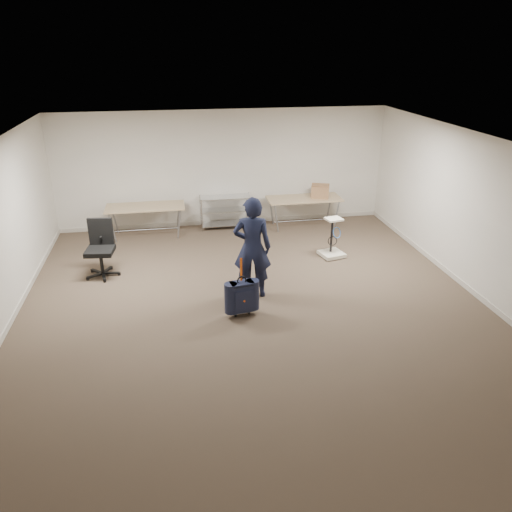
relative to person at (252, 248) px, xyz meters
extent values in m
plane|color=#45372A|center=(-0.05, -0.56, -0.92)|extent=(9.00, 9.00, 0.00)
plane|color=silver|center=(-0.05, 3.94, 0.48)|extent=(8.00, 0.00, 8.00)
plane|color=silver|center=(-0.05, -5.06, 0.48)|extent=(8.00, 0.00, 8.00)
plane|color=silver|center=(3.95, -0.56, 0.48)|extent=(0.00, 9.00, 9.00)
plane|color=silver|center=(-0.05, -0.56, 1.88)|extent=(8.00, 8.00, 0.00)
cube|color=beige|center=(-0.05, 3.93, -0.87)|extent=(8.00, 0.02, 0.10)
cube|color=beige|center=(-4.04, -0.56, -0.87)|extent=(0.02, 9.00, 0.10)
cube|color=beige|center=(3.94, -0.56, -0.87)|extent=(0.02, 9.00, 0.10)
cube|color=tan|center=(-1.95, 3.39, -0.21)|extent=(1.80, 0.75, 0.03)
cylinder|color=gray|center=(-1.95, 3.39, -0.77)|extent=(1.50, 0.02, 0.02)
cylinder|color=gray|center=(-2.70, 3.09, -0.57)|extent=(0.13, 0.04, 0.69)
cylinder|color=gray|center=(-1.20, 3.09, -0.57)|extent=(0.13, 0.04, 0.69)
cylinder|color=gray|center=(-2.70, 3.69, -0.57)|extent=(0.13, 0.04, 0.69)
cylinder|color=gray|center=(-1.20, 3.69, -0.57)|extent=(0.13, 0.04, 0.69)
cube|color=tan|center=(1.85, 3.39, -0.21)|extent=(1.80, 0.75, 0.03)
cylinder|color=gray|center=(1.85, 3.39, -0.77)|extent=(1.50, 0.02, 0.02)
cylinder|color=gray|center=(1.10, 3.09, -0.57)|extent=(0.13, 0.04, 0.69)
cylinder|color=gray|center=(2.60, 3.09, -0.57)|extent=(0.13, 0.04, 0.69)
cylinder|color=gray|center=(1.10, 3.69, -0.57)|extent=(0.13, 0.04, 0.69)
cylinder|color=gray|center=(2.60, 3.69, -0.57)|extent=(0.13, 0.04, 0.69)
cylinder|color=silver|center=(-0.65, 3.41, -0.52)|extent=(0.02, 0.02, 0.80)
cylinder|color=silver|center=(0.55, 3.41, -0.52)|extent=(0.02, 0.02, 0.80)
cylinder|color=silver|center=(-0.65, 3.86, -0.52)|extent=(0.02, 0.02, 0.80)
cylinder|color=silver|center=(0.55, 3.86, -0.52)|extent=(0.02, 0.02, 0.80)
cube|color=silver|center=(-0.05, 3.64, -0.82)|extent=(1.20, 0.45, 0.02)
cube|color=silver|center=(-0.05, 3.64, -0.47)|extent=(1.20, 0.45, 0.02)
cube|color=silver|center=(-0.05, 3.64, -0.14)|extent=(1.20, 0.45, 0.01)
imported|color=black|center=(0.00, 0.00, 0.00)|extent=(0.74, 0.57, 1.84)
cube|color=black|center=(-0.30, -0.72, -0.56)|extent=(0.41, 0.28, 0.52)
cube|color=black|center=(-0.30, -0.70, -0.83)|extent=(0.36, 0.21, 0.03)
cylinder|color=black|center=(-0.42, -0.74, -0.88)|extent=(0.04, 0.07, 0.07)
cylinder|color=black|center=(-0.18, -0.70, -0.88)|extent=(0.04, 0.07, 0.07)
torus|color=black|center=(-0.30, -0.72, -0.27)|extent=(0.17, 0.05, 0.16)
cube|color=#FF5C0D|center=(-0.30, -0.70, -0.08)|extent=(0.04, 0.01, 0.40)
cylinder|color=black|center=(-2.76, 1.29, -0.87)|extent=(0.67, 0.67, 0.10)
cylinder|color=black|center=(-2.76, 1.29, -0.64)|extent=(0.07, 0.07, 0.45)
cube|color=black|center=(-2.76, 1.29, -0.39)|extent=(0.57, 0.57, 0.09)
cube|color=black|center=(-2.73, 1.53, -0.08)|extent=(0.47, 0.12, 0.54)
cube|color=beige|center=(1.96, 1.43, -0.86)|extent=(0.56, 0.56, 0.07)
cylinder|color=black|center=(1.77, 1.25, -0.90)|extent=(0.06, 0.06, 0.04)
cylinder|color=black|center=(1.96, 1.48, -0.45)|extent=(0.05, 0.05, 0.75)
cube|color=beige|center=(1.96, 1.43, -0.08)|extent=(0.38, 0.35, 0.04)
torus|color=blue|center=(2.01, 1.36, -0.36)|extent=(0.25, 0.15, 0.23)
cube|color=#966346|center=(2.25, 3.37, -0.03)|extent=(0.50, 0.44, 0.32)
camera|label=1|loc=(-1.33, -7.94, 3.30)|focal=35.00mm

